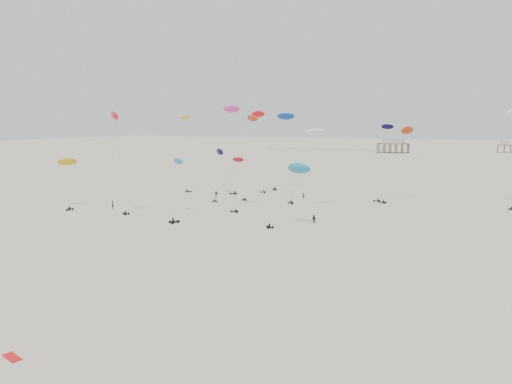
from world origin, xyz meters
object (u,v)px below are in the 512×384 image
at_px(rig_7, 403,140).
at_px(spectator_0, 113,209).
at_px(rig_0, 68,170).
at_px(rig_3, 252,126).
at_px(pavilion_main, 393,146).
at_px(pavilion_small, 504,148).

distance_m(rig_7, spectator_0, 76.25).
relative_size(rig_0, spectator_0, 5.54).
relative_size(rig_0, rig_3, 0.52).
bearing_deg(rig_0, spectator_0, -178.90).
bearing_deg(rig_3, pavilion_main, -146.13).
distance_m(rig_0, rig_3, 50.66).
bearing_deg(rig_7, pavilion_main, 11.57).
xyz_separation_m(pavilion_small, rig_0, (-112.25, -286.88, 5.43)).
bearing_deg(pavilion_main, rig_3, -92.44).
bearing_deg(rig_7, spectator_0, 128.23).
xyz_separation_m(pavilion_main, rig_3, (-9.35, -219.79, 15.08)).
height_order(pavilion_main, pavilion_small, pavilion_main).
bearing_deg(rig_3, rig_7, 135.41).
distance_m(pavilion_small, rig_7, 246.58).
bearing_deg(spectator_0, rig_3, -70.47).
distance_m(pavilion_small, rig_3, 262.57).
xyz_separation_m(pavilion_main, pavilion_small, (70.00, 30.00, -0.74)).
distance_m(pavilion_main, rig_3, 220.51).
distance_m(pavilion_main, rig_0, 260.37).
height_order(pavilion_main, rig_0, rig_0).
bearing_deg(pavilion_small, spectator_0, -109.19).
bearing_deg(rig_3, spectator_0, 7.18).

